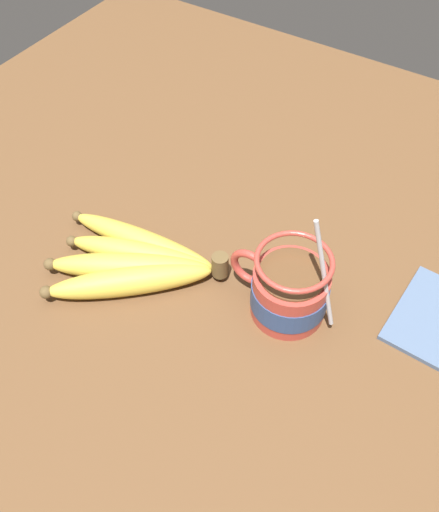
{
  "coord_description": "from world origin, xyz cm",
  "views": [
    {
      "loc": [
        -21.4,
        32.94,
        58.42
      ],
      "look_at": [
        1.27,
        -3.09,
        7.96
      ],
      "focal_mm": 40.0,
      "sensor_mm": 36.0,
      "label": 1
    }
  ],
  "objects": [
    {
      "name": "table",
      "position": [
        0.0,
        0.0,
        1.99
      ],
      "size": [
        117.26,
        117.26,
        3.98
      ],
      "color": "brown",
      "rests_on": "ground"
    },
    {
      "name": "coffee_mug",
      "position": [
        -7.76,
        -3.2,
        7.64
      ],
      "size": [
        13.27,
        8.7,
        15.79
      ],
      "color": "#B23D33",
      "rests_on": "table"
    },
    {
      "name": "banana_bunch",
      "position": [
        10.36,
        1.47,
        5.61
      ],
      "size": [
        22.11,
        16.16,
        4.0
      ],
      "color": "brown",
      "rests_on": "table"
    }
  ]
}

